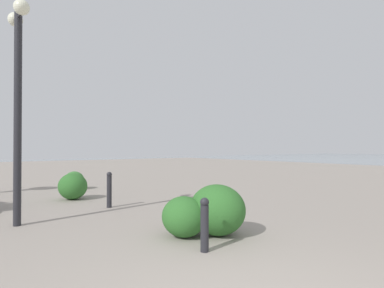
% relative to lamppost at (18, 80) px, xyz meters
% --- Properties ---
extents(lamppost, '(0.98, 0.28, 4.18)m').
position_rel_lamppost_xyz_m(lamppost, '(0.00, 0.00, 0.00)').
color(lamppost, '#232328').
rests_on(lamppost, ground).
extents(bollard_near, '(0.13, 0.13, 0.77)m').
position_rel_lamppost_xyz_m(bollard_near, '(-3.31, -1.88, -2.37)').
color(bollard_near, '#232328').
rests_on(bollard_near, ground).
extents(bollard_mid, '(0.13, 0.13, 0.88)m').
position_rel_lamppost_xyz_m(bollard_mid, '(0.68, -2.12, -2.31)').
color(bollard_mid, '#232328').
rests_on(bollard_mid, ground).
extents(shrub_low, '(0.79, 0.71, 0.67)m').
position_rel_lamppost_xyz_m(shrub_low, '(-2.53, -2.08, -2.44)').
color(shrub_low, '#2D6628').
rests_on(shrub_low, ground).
extents(shrub_round, '(0.88, 0.79, 0.75)m').
position_rel_lamppost_xyz_m(shrub_round, '(2.49, -1.78, -2.40)').
color(shrub_round, '#2D6628').
rests_on(shrub_round, ground).
extents(shrub_wide, '(1.01, 0.91, 0.86)m').
position_rel_lamppost_xyz_m(shrub_wide, '(-2.78, -2.60, -2.34)').
color(shrub_wide, '#2D6628').
rests_on(shrub_wide, ground).
extents(shrub_tall, '(0.75, 0.67, 0.64)m').
position_rel_lamppost_xyz_m(shrub_tall, '(4.72, -2.50, -2.45)').
color(shrub_tall, '#387533').
rests_on(shrub_tall, ground).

